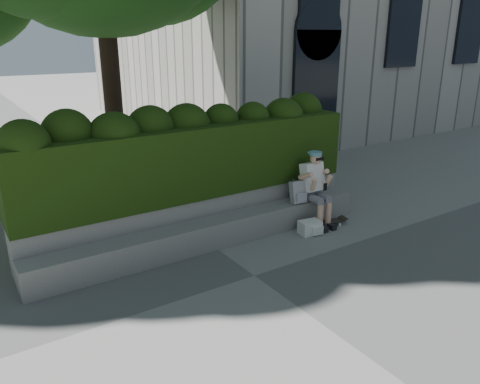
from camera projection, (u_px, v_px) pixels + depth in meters
ground at (254, 276)px, 6.91m from camera, size 80.00×80.00×0.00m
bench_ledge at (212, 233)px, 7.82m from camera, size 6.00×0.45×0.45m
planter_wall at (198, 216)px, 8.15m from camera, size 6.00×0.50×0.75m
hedge at (190, 159)px, 8.02m from camera, size 6.00×1.00×1.20m
person at (314, 185)px, 8.59m from camera, size 0.40×0.76×1.38m
skateboard at (324, 223)px, 8.67m from camera, size 0.84×0.37×0.09m
backpack_plaid at (298, 192)px, 8.52m from camera, size 0.30×0.18×0.41m
backpack_ground at (310, 227)px, 8.33m from camera, size 0.41×0.31×0.24m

